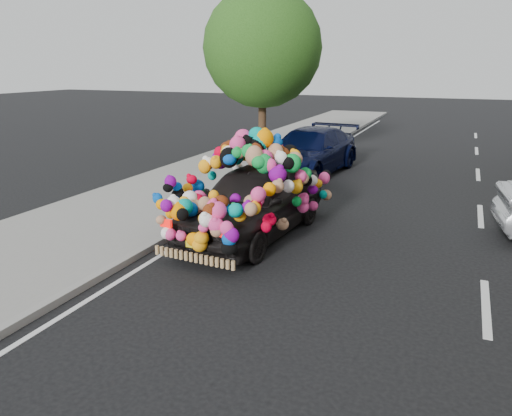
% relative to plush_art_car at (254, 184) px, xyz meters
% --- Properties ---
extents(ground, '(100.00, 100.00, 0.00)m').
position_rel_plush_art_car_xyz_m(ground, '(0.87, -1.73, -1.09)').
color(ground, black).
rests_on(ground, ground).
extents(sidewalk, '(4.00, 60.00, 0.12)m').
position_rel_plush_art_car_xyz_m(sidewalk, '(-3.43, -1.73, -1.03)').
color(sidewalk, gray).
rests_on(sidewalk, ground).
extents(kerb, '(0.15, 60.00, 0.13)m').
position_rel_plush_art_car_xyz_m(kerb, '(-1.48, -1.73, -1.02)').
color(kerb, gray).
rests_on(kerb, ground).
extents(lane_markings, '(6.00, 50.00, 0.01)m').
position_rel_plush_art_car_xyz_m(lane_markings, '(4.47, -1.73, -1.08)').
color(lane_markings, silver).
rests_on(lane_markings, ground).
extents(tree_near_sidewalk, '(4.20, 4.20, 6.13)m').
position_rel_plush_art_car_xyz_m(tree_near_sidewalk, '(-2.93, 7.77, 2.93)').
color(tree_near_sidewalk, '#332114').
rests_on(tree_near_sidewalk, ground).
extents(plush_art_car, '(2.47, 4.70, 2.13)m').
position_rel_plush_art_car_xyz_m(plush_art_car, '(0.00, 0.00, 0.00)').
color(plush_art_car, black).
rests_on(plush_art_car, ground).
extents(navy_sedan, '(2.63, 5.22, 1.45)m').
position_rel_plush_art_car_xyz_m(navy_sedan, '(-0.72, 6.36, -0.36)').
color(navy_sedan, black).
rests_on(navy_sedan, ground).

